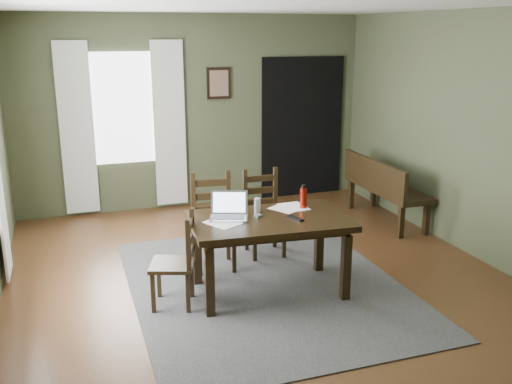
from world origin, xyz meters
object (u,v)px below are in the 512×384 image
object	(u,v)px
chair_back_left	(213,222)
laptop	(229,211)
dining_table	(269,227)
water_bottle	(303,197)
bench	(382,185)
chair_end	(177,262)
chair_back_right	(264,214)

from	to	relation	value
chair_back_left	laptop	size ratio (longest dim) A/B	2.39
dining_table	water_bottle	distance (m)	0.51
bench	chair_end	bearing A→B (deg)	116.83
chair_end	water_bottle	distance (m)	1.41
laptop	bench	bearing A→B (deg)	47.97
chair_back_left	bench	xyz separation A→B (m)	(2.50, 0.75, 0.01)
dining_table	laptop	world-z (taller)	laptop
chair_back_left	water_bottle	distance (m)	1.05
chair_back_right	bench	bearing A→B (deg)	19.50
chair_back_left	chair_back_right	xyz separation A→B (m)	(0.64, 0.18, -0.03)
dining_table	chair_back_right	size ratio (longest dim) A/B	1.62
chair_back_right	dining_table	bearing A→B (deg)	-103.87
laptop	dining_table	bearing A→B (deg)	-4.66
chair_back_right	water_bottle	xyz separation A→B (m)	(0.14, -0.77, 0.40)
chair_end	bench	world-z (taller)	chair_end
chair_back_right	laptop	distance (m)	1.09
chair_back_left	chair_back_right	bearing A→B (deg)	22.44
dining_table	bench	distance (m)	2.65
chair_back_left	chair_back_right	distance (m)	0.66
dining_table	chair_end	size ratio (longest dim) A/B	1.75
chair_back_right	bench	world-z (taller)	chair_back_right
laptop	chair_back_right	bearing A→B (deg)	70.94
laptop	water_bottle	xyz separation A→B (m)	(0.78, 0.04, 0.05)
chair_back_right	water_bottle	world-z (taller)	water_bottle
chair_back_left	chair_back_right	world-z (taller)	chair_back_left
bench	chair_back_right	bearing A→B (deg)	106.89
chair_end	chair_back_left	bearing A→B (deg)	164.39
chair_back_left	water_bottle	world-z (taller)	chair_back_left
dining_table	chair_back_right	xyz separation A→B (m)	(0.29, 0.97, -0.19)
chair_end	dining_table	bearing A→B (deg)	109.25
chair_end	bench	size ratio (longest dim) A/B	0.59
chair_back_right	bench	xyz separation A→B (m)	(1.87, 0.57, 0.03)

